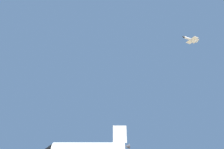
# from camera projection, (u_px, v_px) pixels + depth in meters

# --- Properties ---
(chase_jet_lead) EXTENTS (14.60, 10.15, 4.00)m
(chase_jet_lead) POSITION_uv_depth(u_px,v_px,m) (190.00, 39.00, 116.60)
(chase_jet_lead) COLOR silver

